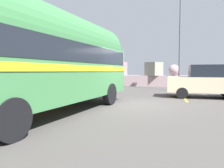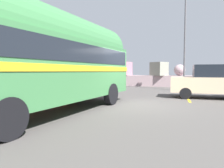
# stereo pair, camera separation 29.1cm
# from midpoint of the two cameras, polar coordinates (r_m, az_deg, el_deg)

# --- Properties ---
(ground) EXTENTS (32.00, 26.00, 0.02)m
(ground) POSITION_cam_midpoint_polar(r_m,az_deg,el_deg) (9.21, 4.85, -5.85)
(ground) COLOR #494643
(breakwater) EXTENTS (31.36, 2.37, 2.48)m
(breakwater) POSITION_cam_midpoint_polar(r_m,az_deg,el_deg) (20.80, 10.85, 1.49)
(breakwater) COLOR gray
(breakwater) RESTS_ON ground
(vintage_coach) EXTENTS (3.75, 8.86, 3.70)m
(vintage_coach) POSITION_cam_midpoint_polar(r_m,az_deg,el_deg) (7.43, -18.11, 7.49)
(vintage_coach) COLOR black
(vintage_coach) RESTS_ON ground
(parked_car_nearest) EXTENTS (4.15, 1.83, 1.86)m
(parked_car_nearest) POSITION_cam_midpoint_polar(r_m,az_deg,el_deg) (12.45, 24.67, 0.77)
(parked_car_nearest) COLOR black
(parked_car_nearest) RESTS_ON ground
(lamp_post) EXTENTS (1.12, 0.32, 7.16)m
(lamp_post) POSITION_cam_midpoint_polar(r_m,az_deg,el_deg) (16.44, 18.60, 12.11)
(lamp_post) COLOR #5B5B60
(lamp_post) RESTS_ON ground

